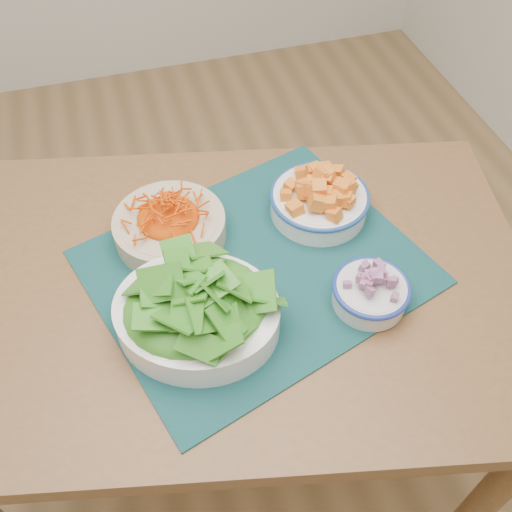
% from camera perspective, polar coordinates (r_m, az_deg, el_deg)
% --- Properties ---
extents(ground, '(4.00, 4.00, 0.00)m').
position_cam_1_polar(ground, '(1.72, -10.94, -20.02)').
color(ground, '#A88151').
rests_on(ground, ground).
extents(table, '(1.26, 0.97, 0.75)m').
position_cam_1_polar(table, '(1.16, -1.81, -5.51)').
color(table, brown).
rests_on(table, ground).
extents(placemat, '(0.70, 0.63, 0.00)m').
position_cam_1_polar(placemat, '(1.09, 0.00, -1.09)').
color(placemat, '#092A2B').
rests_on(placemat, table).
extents(carrot_bowl, '(0.27, 0.27, 0.09)m').
position_cam_1_polar(carrot_bowl, '(1.12, -8.70, 3.43)').
color(carrot_bowl, '#C7B594').
rests_on(carrot_bowl, placemat).
extents(squash_bowl, '(0.20, 0.20, 0.11)m').
position_cam_1_polar(squash_bowl, '(1.16, 6.40, 6.14)').
color(squash_bowl, white).
rests_on(squash_bowl, placemat).
extents(lettuce_bowl, '(0.36, 0.34, 0.13)m').
position_cam_1_polar(lettuce_bowl, '(0.96, -6.03, -4.91)').
color(lettuce_bowl, white).
rests_on(lettuce_bowl, placemat).
extents(onion_bowl, '(0.14, 0.14, 0.07)m').
position_cam_1_polar(onion_bowl, '(1.03, 11.43, -3.32)').
color(onion_bowl, silver).
rests_on(onion_bowl, placemat).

